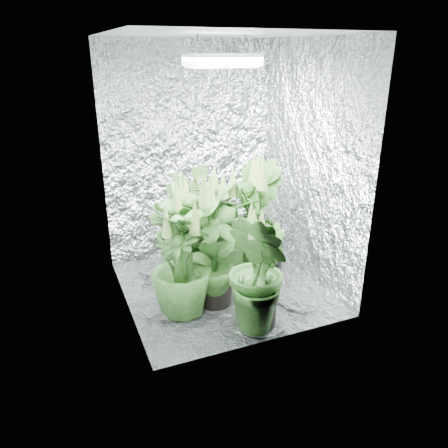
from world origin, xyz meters
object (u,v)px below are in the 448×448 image
Objects in this scene: grow_lamp at (222,61)px; plant_g at (259,274)px; plant_b at (186,240)px; plant_e at (224,226)px; circulation_fan at (272,250)px; plant_c at (254,220)px; plant_d at (181,265)px; plant_f at (214,244)px; plant_a at (188,227)px.

plant_g is at bearing -88.66° from grow_lamp.
plant_e is at bearing 10.87° from plant_b.
grow_lamp is 1.36× the size of circulation_fan.
plant_c reaches higher than plant_d.
plant_f is (0.12, -0.32, 0.08)m from plant_b.
grow_lamp reaches higher than plant_c.
plant_a is 0.85× the size of plant_c.
plant_f is (0.28, 0.05, 0.10)m from plant_d.
grow_lamp is 0.46× the size of plant_e.
circulation_fan is at bearing 2.46° from plant_e.
plant_b is at bearing 111.16° from plant_f.
plant_c is (0.63, 0.03, 0.07)m from plant_b.
plant_e is 0.98× the size of plant_f.
grow_lamp reaches higher than plant_a.
plant_g reaches higher than plant_b.
plant_b is 2.65× the size of circulation_fan.
circulation_fan is (0.50, 0.02, -0.32)m from plant_e.
plant_d is 0.84× the size of plant_e.
plant_d is 0.93× the size of plant_g.
plant_b is 0.35m from plant_f.
plant_g is (0.16, -0.45, -0.06)m from plant_f.
plant_f is (0.03, -0.58, 0.07)m from plant_a.
grow_lamp is 0.55× the size of plant_d.
plant_g is at bearing -70.49° from plant_f.
plant_e is 1.10× the size of plant_g.
plant_b reaches higher than circulation_fan.
plant_c is 0.43m from circulation_fan.
plant_a is 1.05m from plant_g.
plant_a is 0.69m from plant_d.
plant_f reaches higher than plant_b.
plant_a is 0.59m from plant_f.
plant_f is at bearing -127.04° from grow_lamp.
plant_g is at bearing -79.87° from plant_a.
circulation_fan is at bearing 55.96° from plant_g.
plant_f reaches higher than plant_a.
plant_b is at bearing -110.34° from plant_a.
plant_e is 0.84m from plant_g.
plant_b is 0.82m from plant_g.
plant_e reaches higher than plant_d.
plant_b is at bearing -169.13° from plant_e.
plant_b is 1.07× the size of plant_d.
plant_f is at bearing -87.53° from plant_a.
plant_a is 0.58m from plant_c.
plant_g is 2.68× the size of circulation_fan.
plant_a reaches higher than plant_d.
plant_c is 3.03× the size of circulation_fan.
plant_e reaches higher than plant_a.
circulation_fan is at bearing 6.02° from plant_b.
plant_d is (-0.43, -0.24, -1.41)m from grow_lamp.
plant_f is (-0.24, -0.39, 0.03)m from plant_e.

